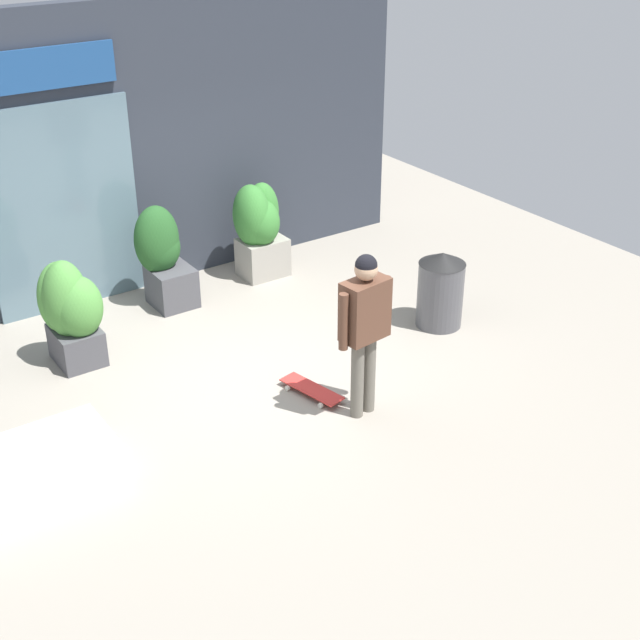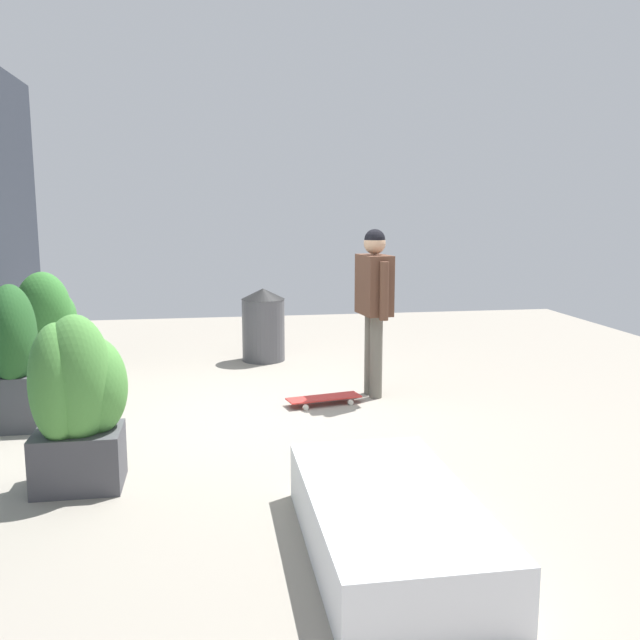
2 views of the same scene
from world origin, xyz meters
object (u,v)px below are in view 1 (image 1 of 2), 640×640
Objects in this scene: planter_box_right at (70,309)px; skateboard at (312,389)px; planter_box_left at (258,226)px; skateboarder at (365,319)px; planter_box_mid at (162,256)px; trash_bin at (441,289)px.

skateboard is at bearing -48.89° from planter_box_right.
skateboard is 3.10m from planter_box_left.
skateboard is 2.75m from planter_box_right.
skateboarder is at bearing -169.09° from skateboard.
planter_box_right is at bearing -152.77° from planter_box_mid.
planter_box_right reaches higher than trash_bin.
trash_bin is (3.89, -1.60, -0.19)m from planter_box_right.
planter_box_left is 1.04× the size of planter_box_right.
skateboarder is 2.24× the size of skateboard.
planter_box_mid is (-1.41, -0.06, -0.06)m from planter_box_left.
planter_box_left is at bearing -20.86° from skateboarder.
planter_box_mid is at bearing -177.50° from planter_box_left.
planter_box_right is at bearing -164.25° from planter_box_left.
skateboarder is 3.51m from planter_box_left.
trash_bin is at bearing -90.75° from skateboard.
planter_box_mid is 1.39× the size of trash_bin.
planter_box_right is (-2.85, -0.80, -0.05)m from planter_box_left.
planter_box_left reaches higher than skateboard.
skateboarder reaches higher than planter_box_left.
skateboarder is 1.40× the size of planter_box_right.
planter_box_mid is at bearing 136.21° from trash_bin.
skateboard is (-0.24, 0.56, -1.01)m from skateboarder.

